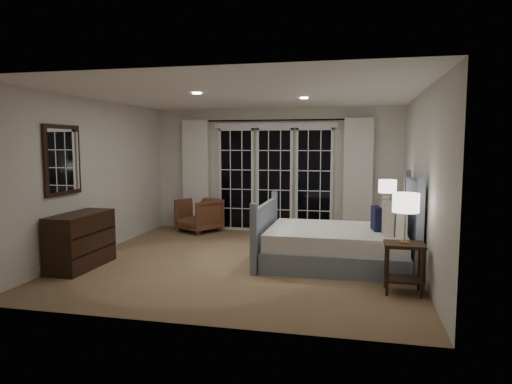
% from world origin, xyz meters
% --- Properties ---
extents(floor, '(5.00, 5.00, 0.00)m').
position_xyz_m(floor, '(0.00, 0.00, 0.00)').
color(floor, '#8A694A').
rests_on(floor, ground).
extents(ceiling, '(5.00, 5.00, 0.00)m').
position_xyz_m(ceiling, '(0.00, 0.00, 2.50)').
color(ceiling, white).
rests_on(ceiling, wall_back).
extents(wall_left, '(0.02, 5.00, 2.50)m').
position_xyz_m(wall_left, '(-2.50, 0.00, 1.25)').
color(wall_left, beige).
rests_on(wall_left, floor).
extents(wall_right, '(0.02, 5.00, 2.50)m').
position_xyz_m(wall_right, '(2.50, 0.00, 1.25)').
color(wall_right, beige).
rests_on(wall_right, floor).
extents(wall_back, '(5.00, 0.02, 2.50)m').
position_xyz_m(wall_back, '(0.00, 2.50, 1.25)').
color(wall_back, beige).
rests_on(wall_back, floor).
extents(wall_front, '(5.00, 0.02, 2.50)m').
position_xyz_m(wall_front, '(0.00, -2.50, 1.25)').
color(wall_front, beige).
rests_on(wall_front, floor).
extents(french_doors, '(2.50, 0.04, 2.20)m').
position_xyz_m(french_doors, '(0.00, 2.46, 1.09)').
color(french_doors, black).
rests_on(french_doors, wall_back).
extents(curtain_rod, '(3.50, 0.03, 0.03)m').
position_xyz_m(curtain_rod, '(0.00, 2.40, 2.25)').
color(curtain_rod, black).
rests_on(curtain_rod, wall_back).
extents(curtain_left, '(0.55, 0.10, 2.25)m').
position_xyz_m(curtain_left, '(-1.65, 2.38, 1.15)').
color(curtain_left, white).
rests_on(curtain_left, curtain_rod).
extents(curtain_right, '(0.55, 0.10, 2.25)m').
position_xyz_m(curtain_right, '(1.65, 2.38, 1.15)').
color(curtain_right, white).
rests_on(curtain_right, curtain_rod).
extents(downlight_a, '(0.12, 0.12, 0.01)m').
position_xyz_m(downlight_a, '(0.80, 0.60, 2.49)').
color(downlight_a, white).
rests_on(downlight_a, ceiling).
extents(downlight_b, '(0.12, 0.12, 0.01)m').
position_xyz_m(downlight_b, '(-0.60, -0.40, 2.49)').
color(downlight_b, white).
rests_on(downlight_b, ceiling).
extents(bed, '(2.19, 1.57, 1.28)m').
position_xyz_m(bed, '(1.42, 0.12, 0.32)').
color(bed, gray).
rests_on(bed, floor).
extents(nightstand_left, '(0.47, 0.37, 0.61)m').
position_xyz_m(nightstand_left, '(2.20, -1.02, 0.40)').
color(nightstand_left, black).
rests_on(nightstand_left, floor).
extents(nightstand_right, '(0.48, 0.38, 0.62)m').
position_xyz_m(nightstand_right, '(2.13, 1.23, 0.41)').
color(nightstand_right, black).
rests_on(nightstand_right, floor).
extents(lamp_left, '(0.31, 0.31, 0.60)m').
position_xyz_m(lamp_left, '(2.20, -1.02, 1.08)').
color(lamp_left, '#A87143').
rests_on(lamp_left, nightstand_left).
extents(lamp_right, '(0.29, 0.29, 0.57)m').
position_xyz_m(lamp_right, '(2.13, 1.23, 1.07)').
color(lamp_right, '#A87143').
rests_on(lamp_right, nightstand_right).
extents(armchair, '(1.00, 1.01, 0.68)m').
position_xyz_m(armchair, '(-1.49, 2.10, 0.34)').
color(armchair, brown).
rests_on(armchair, floor).
extents(dresser, '(0.47, 1.12, 0.79)m').
position_xyz_m(dresser, '(-2.23, -0.85, 0.40)').
color(dresser, black).
rests_on(dresser, floor).
extents(mirror, '(0.05, 0.85, 1.00)m').
position_xyz_m(mirror, '(-2.47, -0.85, 1.55)').
color(mirror, black).
rests_on(mirror, wall_left).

